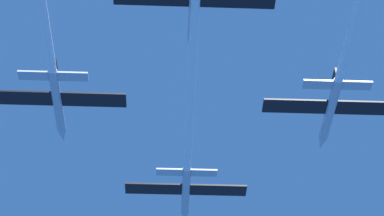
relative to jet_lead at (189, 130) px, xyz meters
name	(u,v)px	position (x,y,z in m)	size (l,w,h in m)	color
jet_lead	(189,130)	(0.00, 0.00, 0.00)	(17.14, 49.08, 2.84)	#B2BAC6
jet_left_wing	(47,39)	(-16.48, -13.82, 1.05)	(17.14, 42.36, 2.84)	#B2BAC6
jet_right_wing	(355,20)	(17.64, -17.96, 0.81)	(17.14, 51.90, 2.84)	#B2BAC6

